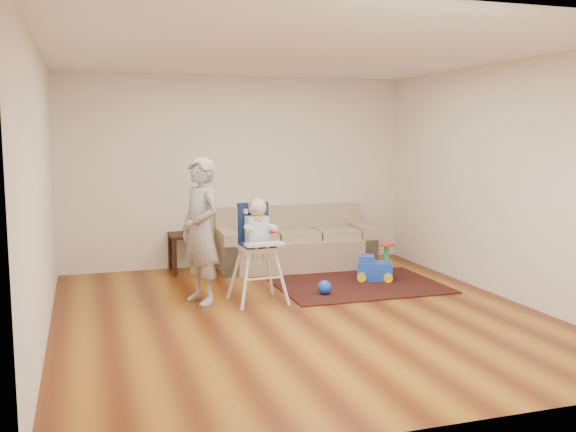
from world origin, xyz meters
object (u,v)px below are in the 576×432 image
object	(u,v)px
toy_ball	(325,287)
high_chair	(258,252)
side_table	(190,253)
adult	(201,231)
sofa	(295,238)
ride_on_toy	(375,261)

from	to	relation	value
toy_ball	high_chair	xyz separation A→B (m)	(-0.83, -0.04, 0.47)
side_table	high_chair	world-z (taller)	high_chair
toy_ball	adult	size ratio (longest dim) A/B	0.10
sofa	toy_ball	size ratio (longest dim) A/B	13.38
side_table	adult	xyz separation A→B (m)	(-0.13, -1.68, 0.55)
sofa	side_table	xyz separation A→B (m)	(-1.47, 0.17, -0.16)
adult	ride_on_toy	bearing A→B (deg)	76.10
ride_on_toy	adult	bearing A→B (deg)	-147.12
sofa	side_table	world-z (taller)	sofa
sofa	side_table	distance (m)	1.49
ride_on_toy	high_chair	size ratio (longest dim) A/B	0.41
toy_ball	ride_on_toy	bearing A→B (deg)	29.91
ride_on_toy	high_chair	xyz separation A→B (m)	(-1.71, -0.55, 0.31)
high_chair	toy_ball	bearing A→B (deg)	-0.52
ride_on_toy	high_chair	bearing A→B (deg)	-138.50
sofa	ride_on_toy	xyz separation A→B (m)	(0.72, -1.13, -0.16)
side_table	adult	distance (m)	1.77
ride_on_toy	toy_ball	xyz separation A→B (m)	(-0.89, -0.51, -0.16)
toy_ball	side_table	bearing A→B (deg)	125.77
adult	high_chair	bearing A→B (deg)	50.89
ride_on_toy	high_chair	distance (m)	1.83
sofa	toy_ball	world-z (taller)	sofa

